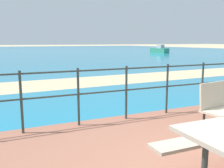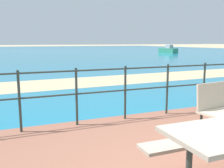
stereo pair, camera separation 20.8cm
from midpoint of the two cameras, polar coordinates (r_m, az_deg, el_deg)
sea_water at (r=42.09m, az=-21.57°, el=6.76°), size 90.00×90.00×0.01m
beach_strip at (r=9.86m, az=-11.29°, el=0.14°), size 54.06×4.72×0.01m
railing_fence at (r=4.97m, az=2.06°, el=-0.60°), size 5.94×0.04×1.06m
boat_near at (r=36.76m, az=10.38°, el=7.58°), size 1.38×3.55×1.14m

